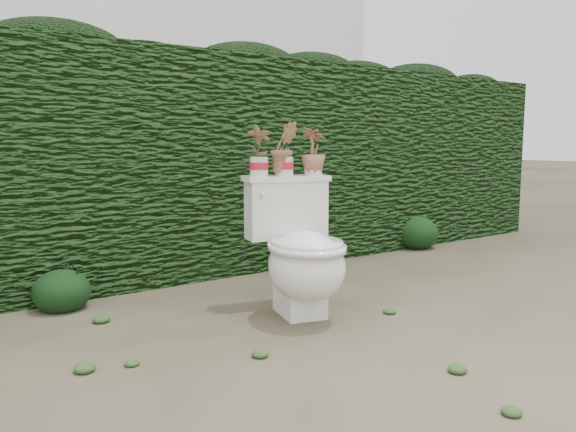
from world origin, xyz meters
TOP-DOWN VIEW (x-y plane):
  - ground at (0.00, 0.00)m, footprint 60.00×60.00m
  - hedge at (0.00, 1.60)m, footprint 8.00×1.00m
  - house_wall at (0.60, 6.00)m, footprint 8.00×3.50m
  - toilet at (0.20, 0.09)m, footprint 0.62×0.78m
  - potted_plant_left at (0.10, 0.36)m, footprint 0.17×0.18m
  - potted_plant_center at (0.25, 0.32)m, footprint 0.20×0.18m
  - potted_plant_right at (0.43, 0.27)m, footprint 0.20×0.20m
  - liriope_clump_1 at (-0.86, 1.01)m, footprint 0.33×0.33m
  - liriope_clump_2 at (0.85, 0.99)m, footprint 0.32×0.32m
  - liriope_clump_3 at (2.33, 1.11)m, footprint 0.41×0.41m

SIDE VIEW (x-z plane):
  - ground at x=0.00m, z-range 0.00..0.00m
  - liriope_clump_2 at x=0.85m, z-range 0.00..0.25m
  - liriope_clump_1 at x=-0.86m, z-range 0.00..0.26m
  - liriope_clump_3 at x=2.33m, z-range 0.00..0.33m
  - toilet at x=0.20m, z-range -0.03..0.74m
  - hedge at x=0.00m, z-range 0.00..1.60m
  - potted_plant_right at x=0.43m, z-range 0.78..1.04m
  - potted_plant_left at x=0.10m, z-range 0.78..1.05m
  - potted_plant_center at x=0.25m, z-range 0.78..1.08m
  - house_wall at x=0.60m, z-range 0.00..4.00m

